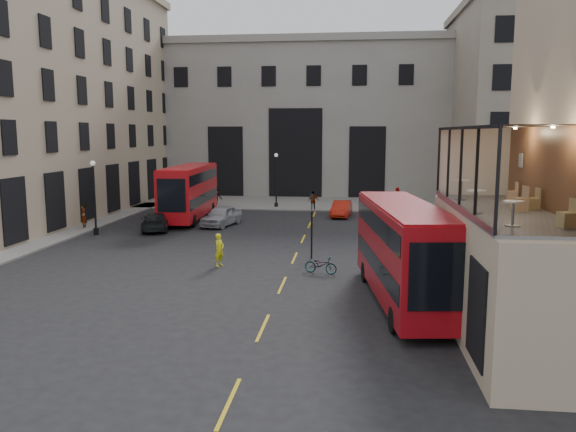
# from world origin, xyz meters

# --- Properties ---
(ground) EXTENTS (140.00, 140.00, 0.00)m
(ground) POSITION_xyz_m (0.00, 0.00, 0.00)
(ground) COLOR black
(ground) RESTS_ON ground
(host_frontage) EXTENTS (3.00, 11.00, 4.50)m
(host_frontage) POSITION_xyz_m (6.50, 0.00, 2.25)
(host_frontage) COLOR tan
(host_frontage) RESTS_ON ground
(cafe_floor) EXTENTS (3.00, 10.00, 0.10)m
(cafe_floor) POSITION_xyz_m (6.50, 0.00, 4.55)
(cafe_floor) COLOR slate
(cafe_floor) RESTS_ON host_frontage
(gateway) EXTENTS (35.00, 10.60, 18.00)m
(gateway) POSITION_xyz_m (-5.00, 47.99, 9.39)
(gateway) COLOR #99958E
(gateway) RESTS_ON ground
(building_right) EXTENTS (16.60, 18.60, 20.00)m
(building_right) POSITION_xyz_m (20.00, 39.97, 10.39)
(building_right) COLOR gray
(building_right) RESTS_ON ground
(pavement_far) EXTENTS (40.00, 12.00, 0.12)m
(pavement_far) POSITION_xyz_m (-6.00, 38.00, 0.06)
(pavement_far) COLOR slate
(pavement_far) RESTS_ON ground
(traffic_light_near) EXTENTS (0.16, 0.20, 3.80)m
(traffic_light_near) POSITION_xyz_m (-1.00, 12.00, 2.42)
(traffic_light_near) COLOR black
(traffic_light_near) RESTS_ON ground
(traffic_light_far) EXTENTS (0.16, 0.20, 3.80)m
(traffic_light_far) POSITION_xyz_m (-15.00, 28.00, 2.42)
(traffic_light_far) COLOR black
(traffic_light_far) RESTS_ON ground
(street_lamp_a) EXTENTS (0.36, 0.36, 5.33)m
(street_lamp_a) POSITION_xyz_m (-17.00, 18.00, 2.39)
(street_lamp_a) COLOR black
(street_lamp_a) RESTS_ON ground
(street_lamp_b) EXTENTS (0.36, 0.36, 5.33)m
(street_lamp_b) POSITION_xyz_m (-6.00, 34.00, 2.39)
(street_lamp_b) COLOR black
(street_lamp_b) RESTS_ON ground
(bus_near) EXTENTS (3.73, 10.96, 4.29)m
(bus_near) POSITION_xyz_m (3.50, 3.84, 2.41)
(bus_near) COLOR #A40B13
(bus_near) RESTS_ON ground
(bus_far) EXTENTS (3.20, 11.51, 4.54)m
(bus_far) POSITION_xyz_m (-12.28, 25.71, 2.55)
(bus_far) COLOR red
(bus_far) RESTS_ON ground
(car_a) EXTENTS (2.92, 4.97, 1.59)m
(car_a) POSITION_xyz_m (-8.90, 22.89, 0.79)
(car_a) COLOR #9EA0A6
(car_a) RESTS_ON ground
(car_b) EXTENTS (1.94, 4.37, 1.39)m
(car_b) POSITION_xyz_m (0.45, 28.79, 0.70)
(car_b) COLOR #B0190A
(car_b) RESTS_ON ground
(car_c) EXTENTS (3.06, 5.10, 1.38)m
(car_c) POSITION_xyz_m (-13.29, 20.23, 0.69)
(car_c) COLOR black
(car_c) RESTS_ON ground
(bicycle) EXTENTS (1.83, 1.04, 0.91)m
(bicycle) POSITION_xyz_m (-0.28, 8.54, 0.45)
(bicycle) COLOR gray
(bicycle) RESTS_ON ground
(cyclist) EXTENTS (0.67, 0.78, 1.82)m
(cyclist) POSITION_xyz_m (-5.91, 9.54, 0.91)
(cyclist) COLOR #FDFF1A
(cyclist) RESTS_ON ground
(pedestrian_a) EXTENTS (0.91, 0.73, 1.77)m
(pedestrian_a) POSITION_xyz_m (-13.43, 29.19, 0.88)
(pedestrian_a) COLOR gray
(pedestrian_a) RESTS_ON ground
(pedestrian_b) EXTENTS (1.34, 1.15, 1.80)m
(pedestrian_b) POSITION_xyz_m (-12.19, 34.85, 0.90)
(pedestrian_b) COLOR gray
(pedestrian_b) RESTS_ON ground
(pedestrian_c) EXTENTS (1.16, 0.79, 1.83)m
(pedestrian_c) POSITION_xyz_m (-2.27, 32.41, 0.91)
(pedestrian_c) COLOR gray
(pedestrian_c) RESTS_ON ground
(pedestrian_d) EXTENTS (0.69, 0.91, 1.66)m
(pedestrian_d) POSITION_xyz_m (6.08, 38.91, 0.83)
(pedestrian_d) COLOR gray
(pedestrian_d) RESTS_ON ground
(pedestrian_e) EXTENTS (0.61, 0.79, 1.94)m
(pedestrian_e) POSITION_xyz_m (-19.00, 20.18, 0.97)
(pedestrian_e) COLOR gray
(pedestrian_e) RESTS_ON ground
(cafe_table_near) EXTENTS (0.59, 0.59, 0.74)m
(cafe_table_near) POSITION_xyz_m (5.88, -3.42, 5.09)
(cafe_table_near) COLOR beige
(cafe_table_near) RESTS_ON cafe_floor
(cafe_table_mid) EXTENTS (0.63, 0.63, 0.79)m
(cafe_table_mid) POSITION_xyz_m (5.39, -0.83, 5.12)
(cafe_table_mid) COLOR white
(cafe_table_mid) RESTS_ON cafe_floor
(cafe_table_far) EXTENTS (0.65, 0.65, 0.81)m
(cafe_table_far) POSITION_xyz_m (5.64, 3.11, 5.14)
(cafe_table_far) COLOR silver
(cafe_table_far) RESTS_ON cafe_floor
(cafe_chair_a) EXTENTS (0.50, 0.50, 0.84)m
(cafe_chair_a) POSITION_xyz_m (7.34, -3.53, 4.85)
(cafe_chair_a) COLOR tan
(cafe_chair_a) RESTS_ON cafe_floor
(cafe_chair_b) EXTENTS (0.51, 0.51, 0.87)m
(cafe_chair_b) POSITION_xyz_m (7.02, -0.09, 4.87)
(cafe_chair_b) COLOR tan
(cafe_chair_b) RESTS_ON cafe_floor
(cafe_chair_c) EXTENTS (0.44, 0.44, 0.77)m
(cafe_chair_c) POSITION_xyz_m (7.63, 0.44, 4.83)
(cafe_chair_c) COLOR tan
(cafe_chair_c) RESTS_ON cafe_floor
(cafe_chair_d) EXTENTS (0.37, 0.37, 0.75)m
(cafe_chair_d) POSITION_xyz_m (7.61, 2.98, 4.83)
(cafe_chair_d) COLOR tan
(cafe_chair_d) RESTS_ON cafe_floor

